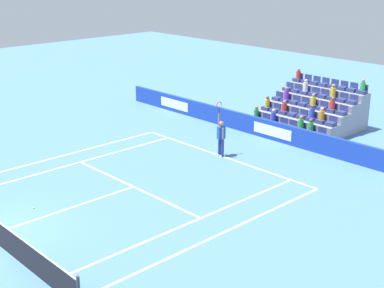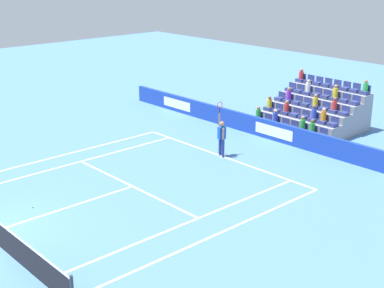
% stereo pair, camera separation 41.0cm
% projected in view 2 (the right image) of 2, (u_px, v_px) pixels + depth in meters
% --- Properties ---
extents(line_baseline, '(10.97, 0.10, 0.01)m').
position_uv_depth(line_baseline, '(223.00, 157.00, 27.11)').
color(line_baseline, white).
rests_on(line_baseline, ground).
extents(line_service, '(8.23, 0.10, 0.01)m').
position_uv_depth(line_service, '(133.00, 186.00, 23.61)').
color(line_service, white).
rests_on(line_service, ground).
extents(line_centre_service, '(0.10, 6.40, 0.01)m').
position_uv_depth(line_centre_service, '(66.00, 208.00, 21.58)').
color(line_centre_service, white).
rests_on(line_centre_service, ground).
extents(line_singles_sideline_left, '(0.10, 11.89, 0.01)m').
position_uv_depth(line_singles_sideline_left, '(73.00, 164.00, 26.21)').
color(line_singles_sideline_left, white).
rests_on(line_singles_sideline_left, ground).
extents(line_singles_sideline_right, '(0.10, 11.89, 0.01)m').
position_uv_depth(line_singles_sideline_right, '(189.00, 222.00, 20.44)').
color(line_singles_sideline_right, white).
rests_on(line_singles_sideline_right, ground).
extents(line_doubles_sideline_left, '(0.10, 11.89, 0.01)m').
position_uv_depth(line_doubles_sideline_left, '(58.00, 156.00, 27.17)').
color(line_doubles_sideline_left, white).
rests_on(line_doubles_sideline_left, ground).
extents(line_doubles_sideline_right, '(0.10, 11.89, 0.01)m').
position_uv_depth(line_doubles_sideline_right, '(215.00, 235.00, 19.48)').
color(line_doubles_sideline_right, white).
rests_on(line_doubles_sideline_right, ground).
extents(line_centre_mark, '(0.10, 0.20, 0.01)m').
position_uv_depth(line_centre_mark, '(222.00, 157.00, 27.05)').
color(line_centre_mark, white).
rests_on(line_centre_mark, ground).
extents(sponsor_barrier, '(23.50, 0.22, 1.02)m').
position_uv_depth(sponsor_barrier, '(275.00, 131.00, 29.41)').
color(sponsor_barrier, '#193899').
rests_on(sponsor_barrier, ground).
extents(tennis_player, '(0.51, 0.40, 2.85)m').
position_uv_depth(tennis_player, '(222.00, 137.00, 26.89)').
color(tennis_player, navy).
rests_on(tennis_player, ground).
extents(stadium_stand, '(4.96, 4.75, 2.92)m').
position_uv_depth(stadium_stand, '(315.00, 113.00, 31.58)').
color(stadium_stand, gray).
rests_on(stadium_stand, ground).
extents(loose_tennis_ball, '(0.07, 0.07, 0.07)m').
position_uv_depth(loose_tennis_ball, '(32.00, 207.00, 21.60)').
color(loose_tennis_ball, '#D1E533').
rests_on(loose_tennis_ball, ground).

